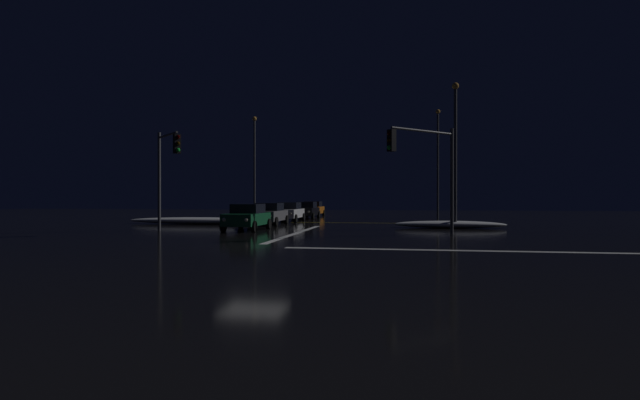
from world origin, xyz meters
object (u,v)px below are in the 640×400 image
object	(u,v)px
traffic_signal_ne	(426,159)
streetlamp_right_near	(455,145)
sedan_green	(247,217)
sedan_white	(289,212)
streetlamp_right_far	(438,156)
streetlamp_left_far	(254,160)
traffic_signal_nw	(167,162)
sedan_orange	(313,209)
sedan_gray	(269,214)
sedan_black	(306,210)

from	to	relation	value
traffic_signal_ne	streetlamp_right_near	size ratio (longest dim) A/B	0.61
sedan_green	traffic_signal_ne	distance (m)	11.13
sedan_white	streetlamp_right_far	bearing A→B (deg)	34.56
streetlamp_left_far	streetlamp_right_near	bearing A→B (deg)	-41.58
traffic_signal_nw	traffic_signal_ne	bearing A→B (deg)	-1.81
sedan_orange	streetlamp_right_near	distance (m)	22.88
sedan_gray	streetlamp_left_far	distance (m)	15.75
sedan_gray	streetlamp_right_near	distance (m)	13.61
sedan_gray	sedan_orange	bearing A→B (deg)	89.46
sedan_green	sedan_gray	distance (m)	5.87
streetlamp_right_near	sedan_green	bearing A→B (deg)	-162.88
sedan_gray	sedan_black	bearing A→B (deg)	86.89
sedan_green	sedan_white	world-z (taller)	same
sedan_white	traffic_signal_ne	bearing A→B (deg)	-53.41
sedan_orange	traffic_signal_nw	size ratio (longest dim) A/B	0.75
sedan_black	streetlamp_left_far	size ratio (longest dim) A/B	0.43
sedan_black	traffic_signal_ne	xyz separation A→B (m)	(10.00, -19.43, 3.10)
sedan_orange	streetlamp_left_far	bearing A→B (deg)	-154.67
sedan_green	streetlamp_left_far	size ratio (longest dim) A/B	0.43
sedan_gray	streetlamp_right_near	world-z (taller)	streetlamp_right_near
sedan_white	streetlamp_right_near	distance (m)	15.20
sedan_green	sedan_white	distance (m)	11.22
sedan_white	streetlamp_left_far	world-z (taller)	streetlamp_left_far
sedan_white	traffic_signal_nw	size ratio (longest dim) A/B	0.75
traffic_signal_nw	sedan_orange	bearing A→B (deg)	81.13
sedan_white	sedan_black	bearing A→B (deg)	85.87
streetlamp_right_far	traffic_signal_ne	bearing A→B (deg)	-95.31
sedan_green	sedan_gray	world-z (taller)	same
streetlamp_right_far	sedan_black	bearing A→B (deg)	-165.34
sedan_white	sedan_orange	bearing A→B (deg)	90.19
streetlamp_right_near	sedan_black	bearing A→B (deg)	133.31
sedan_orange	sedan_green	bearing A→B (deg)	-89.74
sedan_green	sedan_white	xyz separation A→B (m)	(-0.06, 11.22, 0.00)
sedan_orange	sedan_white	bearing A→B (deg)	-89.81
sedan_gray	sedan_black	size ratio (longest dim) A/B	1.00
sedan_green	traffic_signal_ne	world-z (taller)	traffic_signal_ne
sedan_orange	traffic_signal_nw	xyz separation A→B (m)	(-3.86, -24.76, 3.13)
sedan_orange	streetlamp_right_near	world-z (taller)	streetlamp_right_near
traffic_signal_nw	sedan_green	bearing A→B (deg)	30.36
sedan_green	traffic_signal_ne	size ratio (longest dim) A/B	0.77
sedan_black	streetlamp_right_near	distance (m)	18.20
sedan_black	traffic_signal_ne	distance (m)	22.07
traffic_signal_ne	sedan_white	bearing A→B (deg)	126.59
streetlamp_right_far	streetlamp_right_near	size ratio (longest dim) A/B	1.12
sedan_orange	sedan_black	bearing A→B (deg)	-85.74
traffic_signal_ne	sedan_orange	bearing A→B (deg)	112.48
sedan_black	streetlamp_right_near	world-z (taller)	streetlamp_right_near
sedan_white	sedan_green	bearing A→B (deg)	-89.67
sedan_orange	streetlamp_right_near	size ratio (longest dim) A/B	0.47
sedan_black	traffic_signal_ne	size ratio (longest dim) A/B	0.77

